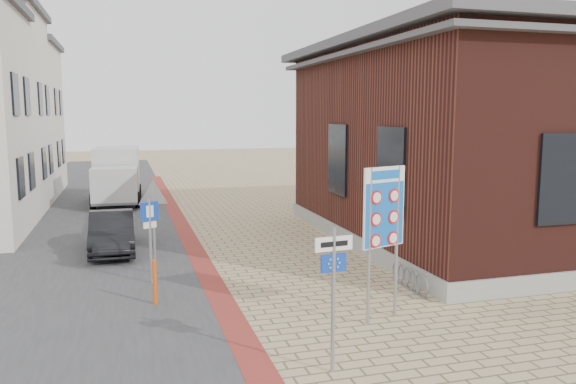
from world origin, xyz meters
TOP-DOWN VIEW (x-y plane):
  - ground at (0.00, 0.00)m, footprint 120.00×120.00m
  - road_strip at (-5.50, 15.00)m, footprint 7.00×60.00m
  - curb_strip at (-2.00, 10.00)m, footprint 0.60×40.00m
  - brick_building at (8.99, 7.00)m, footprint 13.00×13.00m
  - bike_rack at (2.65, 2.20)m, footprint 0.08×1.80m
  - sedan at (-4.53, 8.35)m, footprint 1.39×3.86m
  - box_truck at (-4.46, 18.53)m, footprint 2.38×5.24m
  - border_sign at (1.08, 0.50)m, footprint 1.08×0.39m
  - essen_sign at (-0.80, -1.50)m, footprint 0.67×0.11m
  - parking_sign at (-3.50, 4.50)m, footprint 0.46×0.24m
  - yield_sign at (-3.36, 5.38)m, footprint 0.91×0.13m
  - bollard at (-3.50, 2.80)m, footprint 0.12×0.12m

SIDE VIEW (x-z plane):
  - ground at x=0.00m, z-range 0.00..0.00m
  - road_strip at x=-5.50m, z-range 0.00..0.02m
  - curb_strip at x=-2.00m, z-range 0.00..0.03m
  - bike_rack at x=2.65m, z-range -0.04..0.56m
  - bollard at x=-3.50m, z-range 0.00..1.06m
  - sedan at x=-4.53m, z-range 0.00..1.27m
  - box_truck at x=-4.46m, z-range 0.04..2.75m
  - parking_sign at x=-3.50m, z-range 0.38..2.58m
  - essen_sign at x=-0.80m, z-range 0.41..2.91m
  - yield_sign at x=-3.36m, z-range 0.68..3.25m
  - border_sign at x=1.08m, z-range 0.73..4.01m
  - brick_building at x=8.99m, z-range 0.09..6.89m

